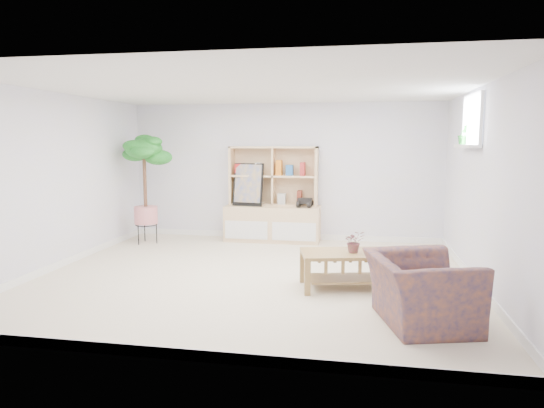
% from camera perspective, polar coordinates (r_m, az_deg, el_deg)
% --- Properties ---
extents(floor, '(5.50, 5.00, 0.01)m').
position_cam_1_polar(floor, '(6.38, -2.13, -8.45)').
color(floor, beige).
rests_on(floor, ground).
extents(ceiling, '(5.50, 5.00, 0.01)m').
position_cam_1_polar(ceiling, '(6.17, -2.24, 13.51)').
color(ceiling, white).
rests_on(ceiling, walls).
extents(walls, '(5.51, 5.01, 2.40)m').
position_cam_1_polar(walls, '(6.16, -2.18, 2.35)').
color(walls, white).
rests_on(walls, floor).
extents(baseboard, '(5.50, 5.00, 0.10)m').
position_cam_1_polar(baseboard, '(6.37, -2.13, -8.01)').
color(baseboard, white).
rests_on(baseboard, floor).
extents(window, '(0.10, 0.98, 0.68)m').
position_cam_1_polar(window, '(6.75, 22.57, 9.03)').
color(window, '#C4E1FF').
rests_on(window, walls).
extents(window_sill, '(0.14, 1.00, 0.04)m').
position_cam_1_polar(window_sill, '(6.73, 21.93, 6.34)').
color(window_sill, white).
rests_on(window_sill, walls).
extents(storage_unit, '(1.65, 0.56, 1.65)m').
position_cam_1_polar(storage_unit, '(8.42, 0.06, 1.16)').
color(storage_unit, '#E4AF77').
rests_on(storage_unit, floor).
extents(poster, '(0.55, 0.20, 0.74)m').
position_cam_1_polar(poster, '(8.44, -2.83, 2.30)').
color(poster, gold).
rests_on(poster, storage_unit).
extents(toy_truck, '(0.37, 0.28, 0.18)m').
position_cam_1_polar(toy_truck, '(8.29, 3.90, 0.23)').
color(toy_truck, black).
rests_on(toy_truck, storage_unit).
extents(coffee_table, '(1.17, 0.80, 0.44)m').
position_cam_1_polar(coffee_table, '(5.89, 8.78, -7.68)').
color(coffee_table, olive).
rests_on(coffee_table, floor).
extents(table_plant, '(0.29, 0.26, 0.26)m').
position_cam_1_polar(table_plant, '(5.80, 9.65, -4.37)').
color(table_plant, '#166925').
rests_on(table_plant, coffee_table).
extents(floor_tree, '(0.74, 0.74, 1.86)m').
position_cam_1_polar(floor_tree, '(8.49, -14.70, 1.68)').
color(floor_tree, '#17621B').
rests_on(floor_tree, floor).
extents(armchair, '(1.12, 1.21, 0.75)m').
position_cam_1_polar(armchair, '(4.89, 17.08, -9.17)').
color(armchair, navy).
rests_on(armchair, floor).
extents(sill_plant, '(0.17, 0.14, 0.26)m').
position_cam_1_polar(sill_plant, '(6.96, 21.60, 7.63)').
color(sill_plant, '#17621B').
rests_on(sill_plant, window_sill).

